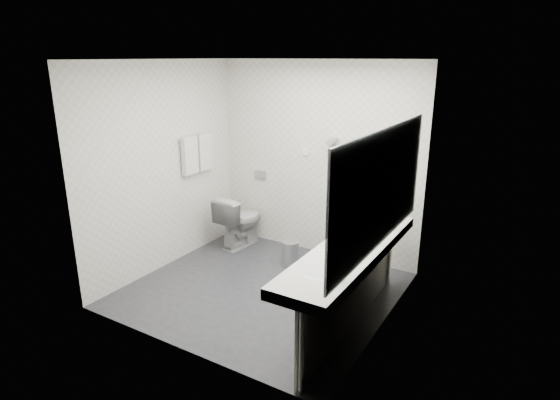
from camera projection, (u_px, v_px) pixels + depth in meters
The scene contains 32 objects.
floor at pixel (262, 290), 5.22m from camera, with size 2.80×2.80×0.00m, color #2D2D33.
ceiling at pixel (259, 59), 4.47m from camera, with size 2.80×2.80×0.00m, color white.
wall_back at pixel (316, 160), 5.91m from camera, with size 2.80×2.80×0.00m, color silver.
wall_front at pixel (174, 219), 3.78m from camera, with size 2.80×2.80×0.00m, color silver.
wall_left at pixel (163, 167), 5.53m from camera, with size 2.60×2.60×0.00m, color silver.
wall_right at pixel (390, 204), 4.16m from camera, with size 2.60×2.60×0.00m, color silver.
vanity_counter at pixel (351, 252), 4.26m from camera, with size 0.55×2.20×0.10m, color white.
vanity_panel at pixel (351, 293), 4.38m from camera, with size 0.03×2.15×0.75m, color gray.
vanity_post_near at pixel (302, 352), 3.51m from camera, with size 0.06×0.06×0.75m, color silver.
vanity_post_far at pixel (389, 255), 5.21m from camera, with size 0.06×0.06×0.75m, color silver.
mirror at pixel (382, 188), 3.94m from camera, with size 0.02×2.20×1.05m, color #B2BCC6.
basin_near at pixel (319, 276), 3.72m from camera, with size 0.40×0.31×0.05m, color white.
basin_far at pixel (375, 227), 4.78m from camera, with size 0.40×0.31×0.05m, color white.
faucet_near at pixel (342, 271), 3.60m from camera, with size 0.04×0.04×0.15m, color silver.
faucet_far at pixel (394, 222), 4.66m from camera, with size 0.04×0.04×0.15m, color silver.
soap_bottle_a at pixel (370, 241), 4.25m from camera, with size 0.04×0.04×0.10m, color beige.
soap_bottle_b at pixel (362, 234), 4.41m from camera, with size 0.08×0.08×0.10m, color beige.
soap_bottle_c at pixel (361, 245), 4.12m from camera, with size 0.05×0.05×0.13m, color beige.
glass_left at pixel (375, 238), 4.31m from camera, with size 0.06×0.06×0.11m, color silver.
glass_right at pixel (373, 230), 4.48m from camera, with size 0.07×0.07×0.12m, color silver.
toilet at pixel (240, 221), 6.34m from camera, with size 0.41×0.72×0.73m, color white.
flush_plate at pixel (261, 175), 6.40m from camera, with size 0.18×0.02×0.12m, color #B2B5BA.
pedal_bin at pixel (291, 254), 5.78m from camera, with size 0.22×0.22×0.31m, color #B2B5BA.
bin_lid at pixel (291, 242), 5.73m from camera, with size 0.22×0.22×0.01m, color #B2B5BA.
towel_rail at pixel (196, 137), 5.87m from camera, with size 0.02×0.02×0.62m, color silver.
towel_near at pixel (190, 155), 5.82m from camera, with size 0.07×0.24×0.48m, color silver.
towel_far at pixel (204, 152), 6.05m from camera, with size 0.07×0.24×0.48m, color silver.
dryer_cradle at pixel (334, 143), 5.69m from camera, with size 0.10×0.04×0.14m, color gray.
dryer_barrel at pixel (331, 142), 5.62m from camera, with size 0.08×0.08×0.14m, color gray.
dryer_cord at pixel (332, 163), 5.75m from camera, with size 0.02×0.02×0.35m, color black.
switch_plate_a at pixel (306, 152), 5.94m from camera, with size 0.09×0.02×0.09m, color white.
switch_plate_b at pixel (356, 158), 5.60m from camera, with size 0.09×0.02×0.09m, color white.
Camera 1 is at (2.59, -3.90, 2.53)m, focal length 29.54 mm.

